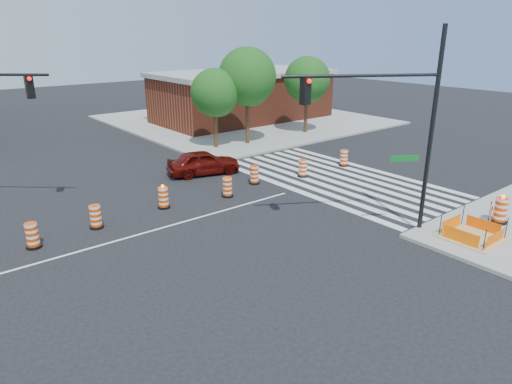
{
  "coord_description": "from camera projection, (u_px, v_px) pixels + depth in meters",
  "views": [
    {
      "loc": [
        -8.31,
        -16.6,
        8.0
      ],
      "look_at": [
        3.45,
        -1.99,
        1.4
      ],
      "focal_mm": 32.0,
      "sensor_mm": 36.0,
      "label": 1
    }
  ],
  "objects": [
    {
      "name": "ground",
      "position": [
        165.0,
        227.0,
        19.77
      ],
      "size": [
        120.0,
        120.0,
        0.0
      ],
      "primitive_type": "plane",
      "color": "black",
      "rests_on": "ground"
    },
    {
      "name": "sidewalk_ne",
      "position": [
        243.0,
        120.0,
        43.62
      ],
      "size": [
        22.0,
        22.0,
        0.15
      ],
      "primitive_type": "cube",
      "color": "gray",
      "rests_on": "ground"
    },
    {
      "name": "crosswalk_east",
      "position": [
        336.0,
        179.0,
        26.24
      ],
      "size": [
        6.75,
        13.5,
        0.01
      ],
      "color": "silver",
      "rests_on": "ground"
    },
    {
      "name": "lane_centerline",
      "position": [
        165.0,
        227.0,
        19.76
      ],
      "size": [
        14.0,
        0.12,
        0.01
      ],
      "primitive_type": "cube",
      "color": "silver",
      "rests_on": "ground"
    },
    {
      "name": "excavation_pit",
      "position": [
        472.0,
        236.0,
        18.41
      ],
      "size": [
        2.2,
        2.2,
        0.9
      ],
      "color": "tan",
      "rests_on": "ground"
    },
    {
      "name": "brick_storefront",
      "position": [
        243.0,
        96.0,
        42.87
      ],
      "size": [
        16.5,
        8.5,
        4.6
      ],
      "color": "maroon",
      "rests_on": "ground"
    },
    {
      "name": "red_coupe",
      "position": [
        203.0,
        162.0,
        26.9
      ],
      "size": [
        4.56,
        2.82,
        1.45
      ],
      "primitive_type": "imported",
      "rotation": [
        0.0,
        0.0,
        1.29
      ],
      "color": "#510906",
      "rests_on": "ground"
    },
    {
      "name": "signal_pole_se",
      "position": [
        393.0,
        114.0,
        17.57
      ],
      "size": [
        5.39,
        3.25,
        8.15
      ],
      "rotation": [
        0.0,
        0.0,
        2.61
      ],
      "color": "black",
      "rests_on": "ground"
    },
    {
      "name": "pit_drum",
      "position": [
        500.0,
        211.0,
        19.67
      ],
      "size": [
        0.66,
        0.66,
        1.3
      ],
      "color": "black",
      "rests_on": "ground"
    },
    {
      "name": "barricade",
      "position": [
        490.0,
        213.0,
        19.5
      ],
      "size": [
        0.72,
        0.41,
        0.94
      ],
      "rotation": [
        0.0,
        0.0,
        0.49
      ],
      "color": "#E93E04",
      "rests_on": "ground"
    },
    {
      "name": "tree_north_c",
      "position": [
        215.0,
        95.0,
        31.81
      ],
      "size": [
        3.4,
        3.35,
        5.69
      ],
      "color": "#382314",
      "rests_on": "ground"
    },
    {
      "name": "tree_north_d",
      "position": [
        247.0,
        80.0,
        32.65
      ],
      "size": [
        4.15,
        4.15,
        7.06
      ],
      "color": "#382314",
      "rests_on": "ground"
    },
    {
      "name": "tree_north_e",
      "position": [
        307.0,
        82.0,
        36.55
      ],
      "size": [
        3.66,
        3.66,
        6.22
      ],
      "color": "#382314",
      "rests_on": "ground"
    },
    {
      "name": "median_drum_2",
      "position": [
        32.0,
        236.0,
        17.75
      ],
      "size": [
        0.6,
        0.6,
        1.02
      ],
      "color": "black",
      "rests_on": "ground"
    },
    {
      "name": "median_drum_3",
      "position": [
        96.0,
        217.0,
        19.55
      ],
      "size": [
        0.6,
        0.6,
        1.02
      ],
      "color": "black",
      "rests_on": "ground"
    },
    {
      "name": "median_drum_4",
      "position": [
        163.0,
        198.0,
        21.78
      ],
      "size": [
        0.6,
        0.6,
        1.18
      ],
      "color": "black",
      "rests_on": "ground"
    },
    {
      "name": "median_drum_5",
      "position": [
        227.0,
        188.0,
        23.28
      ],
      "size": [
        0.6,
        0.6,
        1.02
      ],
      "color": "black",
      "rests_on": "ground"
    },
    {
      "name": "median_drum_6",
      "position": [
        254.0,
        175.0,
        25.28
      ],
      "size": [
        0.6,
        0.6,
        1.02
      ],
      "color": "black",
      "rests_on": "ground"
    },
    {
      "name": "median_drum_7",
      "position": [
        303.0,
        169.0,
        26.48
      ],
      "size": [
        0.6,
        0.6,
        1.02
      ],
      "color": "black",
      "rests_on": "ground"
    },
    {
      "name": "median_drum_8",
      "position": [
        344.0,
        159.0,
        28.62
      ],
      "size": [
        0.6,
        0.6,
        1.02
      ],
      "color": "black",
      "rests_on": "ground"
    }
  ]
}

